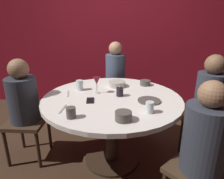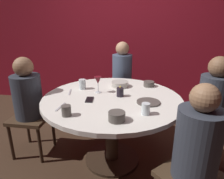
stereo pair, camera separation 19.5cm
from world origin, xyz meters
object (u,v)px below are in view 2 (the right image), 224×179
at_px(seated_diner_left, 28,96).
at_px(cell_phone, 89,100).
at_px(wine_glass, 98,81).
at_px(seated_diner_back, 122,74).
at_px(dinner_plate, 148,102).
at_px(bowl_serving_large, 117,116).
at_px(bowl_small_white, 120,84).
at_px(cup_by_left_diner, 66,111).
at_px(seated_diner_right, 213,105).
at_px(candle_holder, 120,92).
at_px(cup_by_right_diner, 82,84).
at_px(dining_table, 112,110).
at_px(seated_diner_front_right, 197,146).
at_px(bowl_salad_center, 149,84).
at_px(cup_near_candle, 146,109).

relative_size(seated_diner_left, cell_phone, 8.12).
xyz_separation_m(seated_diner_left, wine_glass, (0.76, 0.11, 0.18)).
height_order(seated_diner_back, dinner_plate, seated_diner_back).
relative_size(bowl_serving_large, bowl_small_white, 0.68).
bearing_deg(bowl_serving_large, cup_by_left_diner, 176.85).
distance_m(seated_diner_right, candle_holder, 0.89).
relative_size(dinner_plate, bowl_serving_large, 1.66).
height_order(cup_by_left_diner, cup_by_right_diner, cup_by_right_diner).
bearing_deg(cup_by_right_diner, dining_table, -28.04).
distance_m(seated_diner_front_right, cup_by_right_diner, 1.36).
height_order(dining_table, seated_diner_front_right, seated_diner_front_right).
xyz_separation_m(bowl_salad_center, cup_by_right_diner, (-0.74, -0.21, 0.03)).
xyz_separation_m(seated_diner_back, dinner_plate, (0.36, -1.06, 0.03)).
distance_m(bowl_small_white, cup_near_candle, 0.75).
distance_m(bowl_serving_large, bowl_salad_center, 0.93).
bearing_deg(candle_holder, bowl_serving_large, -86.13).
relative_size(seated_diner_right, cup_by_right_diner, 10.76).
height_order(seated_diner_front_right, bowl_small_white, seated_diner_front_right).
height_order(cell_phone, cup_near_candle, cup_near_candle).
bearing_deg(seated_diner_left, cup_near_candle, -15.34).
bearing_deg(seated_diner_right, seated_diner_back, -44.86).
bearing_deg(wine_glass, bowl_serving_large, -65.02).
distance_m(seated_diner_front_right, wine_glass, 1.16).
bearing_deg(seated_diner_right, dinner_plate, 9.11).
bearing_deg(seated_diner_back, candle_holder, 4.81).
bearing_deg(cup_near_candle, candle_holder, 123.94).
distance_m(seated_diner_left, bowl_salad_center, 1.37).
relative_size(dining_table, cup_by_left_diner, 15.78).
bearing_deg(cell_phone, wine_glass, -106.48).
height_order(bowl_serving_large, bowl_salad_center, bowl_serving_large).
distance_m(candle_holder, bowl_small_white, 0.32).
bearing_deg(bowl_salad_center, seated_diner_right, -34.38).
bearing_deg(seated_diner_front_right, dinner_plate, -16.59).
height_order(dinner_plate, cup_near_candle, cup_near_candle).
bearing_deg(bowl_salad_center, cup_by_left_diner, -127.69).
distance_m(seated_diner_left, seated_diner_front_right, 1.74).
bearing_deg(dinner_plate, bowl_small_white, 125.82).
xyz_separation_m(seated_diner_front_right, cup_by_left_diner, (-0.97, 0.20, 0.10)).
bearing_deg(cup_by_left_diner, wine_glass, 76.90).
relative_size(seated_diner_left, seated_diner_right, 0.95).
distance_m(dinner_plate, cup_by_right_diner, 0.79).
bearing_deg(seated_diner_right, bowl_salad_center, -34.38).
relative_size(candle_holder, bowl_salad_center, 0.90).
xyz_separation_m(bowl_small_white, cup_near_candle, (0.29, -0.69, 0.02)).
bearing_deg(seated_diner_back, bowl_small_white, 3.78).
bearing_deg(wine_glass, dining_table, -33.20).
distance_m(seated_diner_right, bowl_serving_large, 0.99).
distance_m(dining_table, cup_by_right_diner, 0.46).
bearing_deg(bowl_salad_center, cup_near_candle, -93.09).
bearing_deg(dinner_plate, wine_glass, 158.70).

